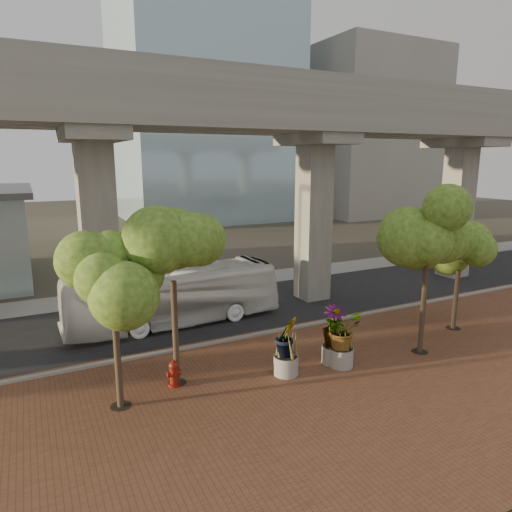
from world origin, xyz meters
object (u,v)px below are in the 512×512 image
transit_bus (174,296)px  parked_car (458,249)px  fire_hydrant (174,373)px  planter_front (342,332)px

transit_bus → parked_car: transit_bus is taller
transit_bus → parked_car: bearing=-81.6°
parked_car → fire_hydrant: 29.85m
transit_bus → fire_hydrant: (-1.95, -6.32, -0.96)m
planter_front → fire_hydrant: bearing=167.6°
transit_bus → planter_front: 8.98m
parked_car → fire_hydrant: size_ratio=5.11×
parked_car → planter_front: 24.61m
fire_hydrant → transit_bus: bearing=72.9°
fire_hydrant → planter_front: 6.71m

